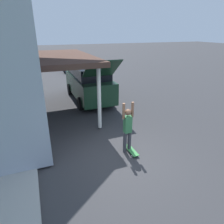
% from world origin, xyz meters
% --- Properties ---
extents(ground_plane, '(120.00, 120.00, 0.00)m').
position_xyz_m(ground_plane, '(0.00, 0.00, 0.00)').
color(ground_plane, '#333335').
extents(sidewalk, '(1.80, 80.00, 0.10)m').
position_xyz_m(sidewalk, '(-3.60, 6.00, 0.05)').
color(sidewalk, '#9E9E99').
rests_on(sidewalk, ground_plane).
extents(suv_parked, '(2.01, 5.73, 2.81)m').
position_xyz_m(suv_parked, '(0.66, 6.35, 1.14)').
color(suv_parked, '#193823').
rests_on(suv_parked, ground_plane).
extents(car_down_street, '(1.88, 4.36, 1.31)m').
position_xyz_m(car_down_street, '(1.51, 16.54, 0.62)').
color(car_down_street, navy).
rests_on(car_down_street, ground_plane).
extents(skateboarder, '(0.41, 0.21, 1.84)m').
position_xyz_m(skateboarder, '(0.32, 0.20, 0.94)').
color(skateboarder, '#38383D').
rests_on(skateboarder, ground_plane).
extents(skateboard, '(0.23, 0.79, 0.10)m').
position_xyz_m(skateboard, '(0.44, 0.08, 0.08)').
color(skateboard, '#337F3D').
rests_on(skateboard, ground_plane).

